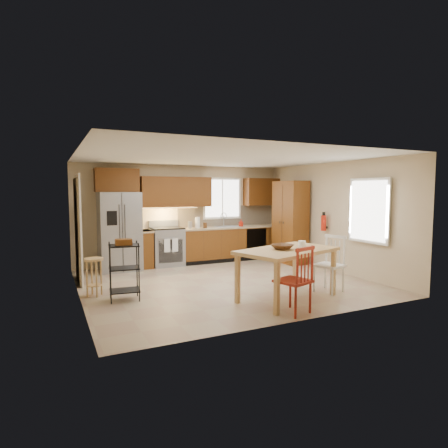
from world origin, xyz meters
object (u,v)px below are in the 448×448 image
Objects in this scene: pantry at (290,222)px; bar_stool at (94,277)px; refrigerator at (120,231)px; table_bowl at (282,250)px; utility_cart at (124,271)px; soap_bottle at (241,223)px; dining_table at (287,274)px; fire_extinguisher at (324,223)px; chair_red at (293,280)px; range_stove at (167,247)px; chair_white at (329,264)px; table_jar at (302,245)px.

bar_stool is at bearing -167.48° from pantry.
refrigerator is 5.15× the size of table_bowl.
pantry is 4.80m from utility_cart.
dining_table is (-1.02, -3.61, -0.57)m from soap_bottle.
chair_red is (-2.52, -2.31, -0.59)m from fire_extinguisher.
utility_cart reaches higher than range_stove.
dining_table is (-1.97, -2.71, -0.62)m from pantry.
refrigerator is at bearing 23.10° from chair_white.
refrigerator reaches higher than fire_extinguisher.
dining_table is at bearing -164.05° from table_jar.
chair_white is (1.30, 0.70, 0.00)m from chair_red.
chair_red is at bearing -133.94° from table_jar.
fire_extinguisher reaches higher than chair_red.
chair_red reaches higher than bar_stool.
pantry is 2.05× the size of chair_white.
pantry is at bearing 52.48° from table_bowl.
chair_white reaches higher than utility_cart.
table_bowl is at bearing -29.95° from bar_stool.
utility_cart is at bearing 138.13° from dining_table.
pantry is 5.83× the size of fire_extinguisher.
utility_cart is (-2.42, 1.13, -0.37)m from table_bowl.
pantry is 2.90m from chair_white.
bar_stool is (-4.93, -1.09, -0.71)m from pantry.
dining_table is 1.70× the size of chair_white.
utility_cart reaches higher than bar_stool.
utility_cart is at bearing 154.99° from table_bowl.
refrigerator is 2.70× the size of bar_stool.
dining_table is 0.61m from table_jar.
soap_bottle reaches higher than chair_white.
fire_extinguisher is 2.82m from dining_table.
chair_red is (1.81, -4.29, -0.40)m from refrigerator.
pantry is 3.41m from dining_table.
dining_table is at bearing -74.75° from range_stove.
utility_cart is (-3.47, 1.08, -0.02)m from chair_white.
refrigerator is 1.78× the size of chair_red.
range_stove is at bearing 66.13° from utility_cart.
bar_stool is (-2.85, 1.62, -0.52)m from table_bowl.
fire_extinguisher reaches higher than table_jar.
chair_white is 6.16× the size of table_jar.
bar_stool is at bearing 150.44° from table_bowl.
table_jar is at bearing -54.24° from refrigerator.
pantry is 2.05× the size of chair_red.
soap_bottle is 0.19× the size of chair_red.
soap_bottle is at bearing -0.45° from refrigerator.
soap_bottle is (3.18, -0.02, 0.09)m from refrigerator.
dining_table is 0.45m from table_bowl.
pantry is 3.05m from table_jar.
table_jar reaches higher than table_bowl.
soap_bottle is at bearing 56.37° from dining_table.
chair_red is 0.78m from table_bowl.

